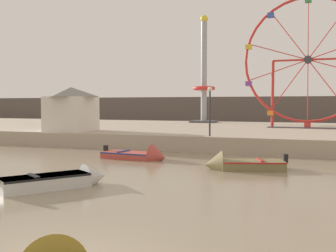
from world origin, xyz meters
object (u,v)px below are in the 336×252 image
motorboat_faded_red (142,156)px  motorboat_olive_wood (237,165)px  ferris_wheel_red_frame (308,62)px  promenade_lamp_far (210,103)px  drop_tower_steel_tower (204,81)px  motorboat_pale_grey (61,180)px  carnival_booth_white_ticket (71,108)px

motorboat_faded_red → motorboat_olive_wood: motorboat_olive_wood is taller
ferris_wheel_red_frame → promenade_lamp_far: size_ratio=3.54×
ferris_wheel_red_frame → promenade_lamp_far: 14.01m
motorboat_olive_wood → drop_tower_steel_tower: drop_tower_steel_tower is taller
promenade_lamp_far → ferris_wheel_red_frame: bearing=64.2°
ferris_wheel_red_frame → drop_tower_steel_tower: size_ratio=0.94×
ferris_wheel_red_frame → drop_tower_steel_tower: (-11.90, 8.06, -1.07)m
motorboat_pale_grey → carnival_booth_white_ticket: bearing=66.0°
carnival_booth_white_ticket → motorboat_faded_red: bearing=-36.9°
motorboat_faded_red → carnival_booth_white_ticket: 11.71m
drop_tower_steel_tower → promenade_lamp_far: 21.27m
carnival_booth_white_ticket → motorboat_pale_grey: bearing=-58.9°
ferris_wheel_red_frame → carnival_booth_white_ticket: ferris_wheel_red_frame is taller
motorboat_pale_grey → carnival_booth_white_ticket: 18.28m
drop_tower_steel_tower → promenade_lamp_far: drop_tower_steel_tower is taller
promenade_lamp_far → motorboat_faded_red: bearing=-119.0°
promenade_lamp_far → motorboat_olive_wood: bearing=-65.1°
motorboat_olive_wood → carnival_booth_white_ticket: 17.64m
motorboat_faded_red → ferris_wheel_red_frame: (8.68, 17.23, 6.83)m
promenade_lamp_far → motorboat_pale_grey: bearing=-99.9°
motorboat_pale_grey → drop_tower_steel_tower: 34.59m
motorboat_olive_wood → promenade_lamp_far: promenade_lamp_far is taller
motorboat_pale_grey → motorboat_olive_wood: (5.57, 6.82, -0.05)m
ferris_wheel_red_frame → motorboat_faded_red: bearing=-116.7°
motorboat_faded_red → motorboat_olive_wood: (5.99, -1.81, 0.03)m
motorboat_olive_wood → motorboat_pale_grey: bearing=32.7°
ferris_wheel_red_frame → carnival_booth_white_ticket: (-17.93, -10.58, -4.11)m
motorboat_faded_red → motorboat_olive_wood: bearing=-11.5°
motorboat_pale_grey → carnival_booth_white_ticket: carnival_booth_white_ticket is taller
motorboat_faded_red → drop_tower_steel_tower: drop_tower_steel_tower is taller
motorboat_pale_grey → motorboat_faded_red: (-0.43, 8.63, -0.08)m
motorboat_faded_red → drop_tower_steel_tower: 26.14m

